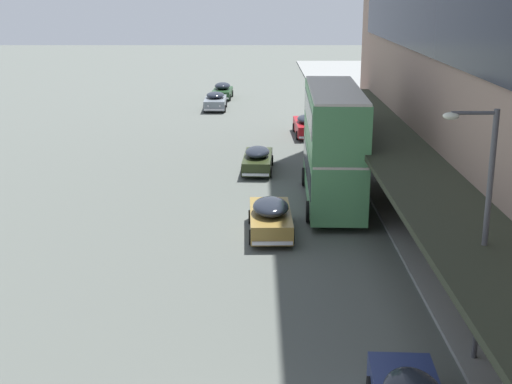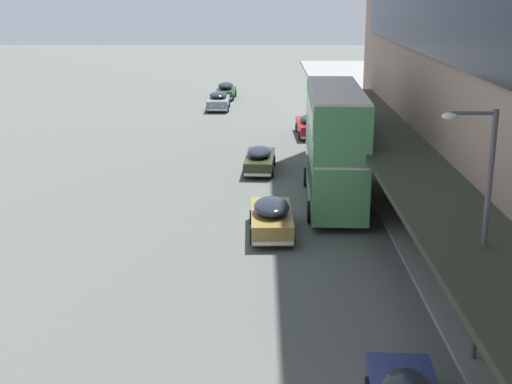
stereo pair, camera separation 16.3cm
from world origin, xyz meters
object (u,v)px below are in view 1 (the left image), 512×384
(transit_bus_kerbside_front, at_px, (334,142))
(sedan_oncoming_rear, at_px, (259,159))
(sedan_trailing_near, at_px, (216,101))
(sedan_second_mid, at_px, (224,91))
(street_lamp, at_px, (482,220))
(sedan_far_back, at_px, (272,217))
(pedestrian_at_kerb, at_px, (508,304))
(sedan_lead_mid, at_px, (309,125))

(transit_bus_kerbside_front, bearing_deg, sedan_oncoming_rear, 119.90)
(transit_bus_kerbside_front, xyz_separation_m, sedan_trailing_near, (-7.38, 28.25, -2.37))
(sedan_second_mid, relative_size, street_lamp, 0.63)
(sedan_far_back, bearing_deg, pedestrian_at_kerb, -53.91)
(sedan_trailing_near, distance_m, pedestrian_at_kerb, 43.99)
(pedestrian_at_kerb, distance_m, street_lamp, 3.80)
(sedan_second_mid, height_order, street_lamp, street_lamp)
(sedan_oncoming_rear, xyz_separation_m, pedestrian_at_kerb, (7.59, -20.69, 0.44))
(transit_bus_kerbside_front, bearing_deg, sedan_second_mid, 101.50)
(street_lamp, bearing_deg, sedan_lead_mid, 94.19)
(pedestrian_at_kerb, bearing_deg, sedan_second_mid, 102.62)
(sedan_far_back, height_order, sedan_oncoming_rear, sedan_far_back)
(sedan_trailing_near, height_order, pedestrian_at_kerb, pedestrian_at_kerb)
(sedan_lead_mid, xyz_separation_m, pedestrian_at_kerb, (3.91, -31.05, 0.41))
(sedan_second_mid, bearing_deg, sedan_oncoming_rear, -83.23)
(sedan_oncoming_rear, bearing_deg, pedestrian_at_kerb, -69.84)
(sedan_oncoming_rear, height_order, pedestrian_at_kerb, pedestrian_at_kerb)
(sedan_far_back, relative_size, sedan_second_mid, 1.02)
(sedan_lead_mid, height_order, sedan_second_mid, sedan_second_mid)
(sedan_oncoming_rear, height_order, street_lamp, street_lamp)
(sedan_lead_mid, relative_size, sedan_trailing_near, 1.09)
(sedan_lead_mid, distance_m, street_lamp, 32.77)
(sedan_lead_mid, relative_size, sedan_oncoming_rear, 1.07)
(transit_bus_kerbside_front, height_order, sedan_far_back, transit_bus_kerbside_front)
(sedan_lead_mid, bearing_deg, street_lamp, -85.81)
(street_lamp, bearing_deg, pedestrian_at_kerb, 43.19)
(transit_bus_kerbside_front, bearing_deg, sedan_trailing_near, 104.63)
(sedan_lead_mid, bearing_deg, transit_bus_kerbside_front, -89.97)
(sedan_second_mid, xyz_separation_m, pedestrian_at_kerb, (10.94, -48.85, 0.43))
(sedan_trailing_near, bearing_deg, street_lamp, -77.50)
(pedestrian_at_kerb, bearing_deg, transit_bus_kerbside_front, 105.29)
(street_lamp, bearing_deg, sedan_oncoming_rear, 105.33)
(sedan_second_mid, height_order, pedestrian_at_kerb, pedestrian_at_kerb)
(sedan_oncoming_rear, distance_m, pedestrian_at_kerb, 22.04)
(sedan_second_mid, distance_m, sedan_trailing_near, 6.35)
(sedan_far_back, height_order, pedestrian_at_kerb, pedestrian_at_kerb)
(transit_bus_kerbside_front, relative_size, sedan_oncoming_rear, 2.07)
(sedan_lead_mid, bearing_deg, sedan_trailing_near, 122.72)
(transit_bus_kerbside_front, relative_size, sedan_trailing_near, 2.11)
(transit_bus_kerbside_front, bearing_deg, street_lamp, -81.42)
(transit_bus_kerbside_front, height_order, sedan_second_mid, transit_bus_kerbside_front)
(sedan_far_back, bearing_deg, sedan_oncoming_rear, 92.81)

